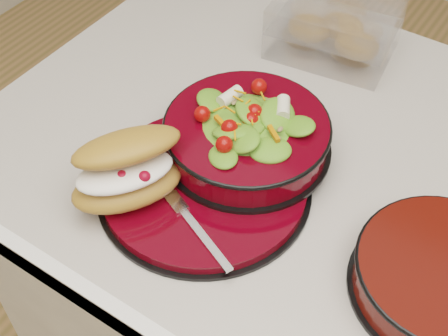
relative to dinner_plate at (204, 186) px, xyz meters
The scene contains 6 objects.
dinner_plate is the anchor object (origin of this frame).
salad_bowl 0.10m from the dinner_plate, 80.34° to the left, with size 0.25×0.25×0.10m.
croissant 0.11m from the dinner_plate, 134.71° to the right, with size 0.15×0.18×0.09m.
fork 0.08m from the dinner_plate, 62.75° to the right, with size 0.14×0.07×0.00m.
pastry_box 0.39m from the dinner_plate, 90.01° to the left, with size 0.22×0.17×0.09m.
extra_bowl 0.33m from the dinner_plate, ahead, with size 0.22×0.22×0.05m.
Camera 1 is at (0.12, -0.61, 1.57)m, focal length 50.00 mm.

